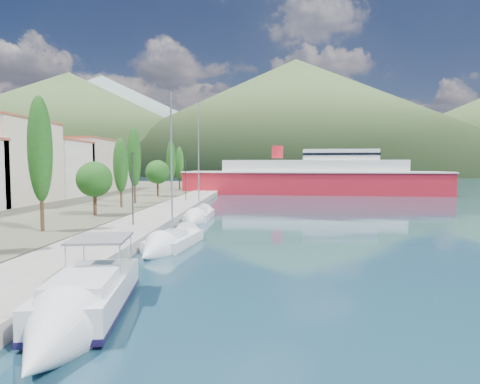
{
  "coord_description": "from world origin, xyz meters",
  "views": [
    {
      "loc": [
        1.61,
        -20.68,
        5.78
      ],
      "look_at": [
        0.0,
        14.0,
        3.5
      ],
      "focal_mm": 30.0,
      "sensor_mm": 36.0,
      "label": 1
    }
  ],
  "objects": [
    {
      "name": "ground",
      "position": [
        0.0,
        120.0,
        0.0
      ],
      "size": [
        1400.0,
        1400.0,
        0.0
      ],
      "primitive_type": "plane",
      "color": "#183848"
    },
    {
      "name": "tree_row",
      "position": [
        -15.14,
        32.67,
        5.65
      ],
      "size": [
        3.94,
        63.6,
        10.46
      ],
      "color": "#47301E",
      "rests_on": "land_strip"
    },
    {
      "name": "lamp_posts",
      "position": [
        -9.0,
        13.69,
        4.08
      ],
      "size": [
        0.15,
        46.33,
        6.06
      ],
      "color": "#2D2D33",
      "rests_on": "quay"
    },
    {
      "name": "hills_near",
      "position": [
        98.04,
        372.5,
        49.18
      ],
      "size": [
        1010.0,
        520.0,
        115.0
      ],
      "color": "#40582D",
      "rests_on": "ground"
    },
    {
      "name": "sailboat_mid",
      "position": [
        -4.82,
        20.17,
        0.32
      ],
      "size": [
        2.54,
        9.4,
        13.49
      ],
      "color": "silver",
      "rests_on": "ground"
    },
    {
      "name": "hills_far",
      "position": [
        138.59,
        618.73,
        77.39
      ],
      "size": [
        1480.0,
        900.0,
        180.0
      ],
      "color": "slate",
      "rests_on": "ground"
    },
    {
      "name": "ferry",
      "position": [
        12.86,
        62.05,
        3.16
      ],
      "size": [
        53.13,
        15.78,
        10.4
      ],
      "color": "red",
      "rests_on": "ground"
    },
    {
      "name": "motor_cruiser",
      "position": [
        -4.79,
        -7.16,
        0.57
      ],
      "size": [
        3.96,
        9.64,
        3.45
      ],
      "color": "#160F32",
      "rests_on": "ground"
    },
    {
      "name": "sailboat_near",
      "position": [
        -4.81,
        5.81,
        0.32
      ],
      "size": [
        3.78,
        8.58,
        11.91
      ],
      "color": "silver",
      "rests_on": "ground"
    },
    {
      "name": "town_buildings",
      "position": [
        -32.0,
        36.91,
        5.57
      ],
      "size": [
        9.2,
        69.2,
        11.3
      ],
      "color": "beige",
      "rests_on": "land_strip"
    },
    {
      "name": "quay",
      "position": [
        -9.0,
        26.0,
        0.4
      ],
      "size": [
        5.0,
        88.0,
        0.8
      ],
      "primitive_type": "cube",
      "color": "gray",
      "rests_on": "ground"
    }
  ]
}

